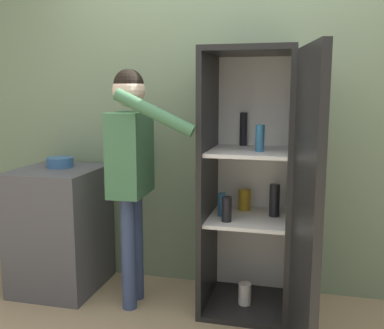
{
  "coord_description": "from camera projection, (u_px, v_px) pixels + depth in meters",
  "views": [
    {
      "loc": [
        0.54,
        -2.27,
        1.47
      ],
      "look_at": [
        -0.18,
        0.63,
        0.97
      ],
      "focal_mm": 42.0,
      "sensor_mm": 36.0,
      "label": 1
    }
  ],
  "objects": [
    {
      "name": "wall_back",
      "position": [
        227.0,
        117.0,
        3.28
      ],
      "size": [
        7.0,
        0.06,
        2.55
      ],
      "color": "gray",
      "rests_on": "ground_plane"
    },
    {
      "name": "refrigerator",
      "position": [
        260.0,
        187.0,
        2.86
      ],
      "size": [
        0.73,
        1.17,
        1.73
      ],
      "color": "black",
      "rests_on": "ground_plane"
    },
    {
      "name": "person",
      "position": [
        132.0,
        156.0,
        2.97
      ],
      "size": [
        0.61,
        0.51,
        1.61
      ],
      "color": "#384770",
      "rests_on": "ground_plane"
    },
    {
      "name": "counter",
      "position": [
        60.0,
        229.0,
        3.34
      ],
      "size": [
        0.58,
        0.64,
        0.91
      ],
      "color": "#4C4C51",
      "rests_on": "ground_plane"
    },
    {
      "name": "bowl",
      "position": [
        60.0,
        162.0,
        3.33
      ],
      "size": [
        0.2,
        0.2,
        0.07
      ],
      "color": "#335B8E",
      "rests_on": "counter"
    }
  ]
}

